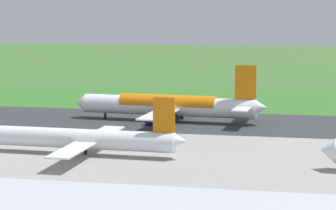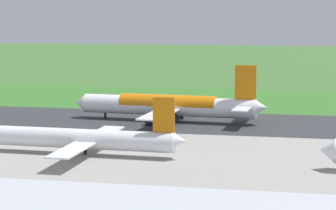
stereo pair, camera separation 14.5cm
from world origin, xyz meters
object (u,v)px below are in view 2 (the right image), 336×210
airliner_parked_mid (86,139)px  no_stopping_sign (244,101)px  airliner_main (169,106)px  traffic_cone_orange (228,103)px

airliner_parked_mid → no_stopping_sign: size_ratio=15.66×
airliner_main → traffic_cone_orange: (-11.97, -37.58, -4.08)m
traffic_cone_orange → no_stopping_sign: bearing=146.7°
airliner_parked_mid → traffic_cone_orange: size_ratio=78.97×
airliner_main → traffic_cone_orange: 39.65m
no_stopping_sign → traffic_cone_orange: no_stopping_sign is taller
airliner_main → no_stopping_sign: airliner_main is taller
airliner_main → traffic_cone_orange: airliner_main is taller
airliner_parked_mid → traffic_cone_orange: 85.72m
airliner_main → airliner_parked_mid: bearing=78.9°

